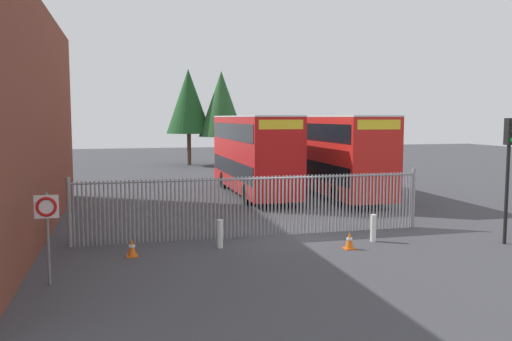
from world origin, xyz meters
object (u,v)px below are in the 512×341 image
at_px(bollard_near_left, 220,234).
at_px(traffic_light_kerbside, 509,157).
at_px(traffic_cone_by_gate, 349,240).
at_px(speed_limit_sign_post, 47,217).
at_px(traffic_cone_mid_forecourt, 132,248).
at_px(double_decker_bus_near_gate, 332,152).
at_px(bollard_center_front, 373,228).
at_px(double_decker_bus_behind_fence_left, 253,152).

height_order(bollard_near_left, traffic_light_kerbside, traffic_light_kerbside).
bearing_deg(traffic_cone_by_gate, bollard_near_left, 163.80).
bearing_deg(speed_limit_sign_post, traffic_cone_mid_forecourt, 47.16).
bearing_deg(double_decker_bus_near_gate, bollard_center_front, -104.93).
height_order(traffic_cone_by_gate, traffic_light_kerbside, traffic_light_kerbside).
relative_size(double_decker_bus_near_gate, bollard_center_front, 11.38).
bearing_deg(bollard_center_front, speed_limit_sign_post, -167.25).
distance_m(bollard_center_front, traffic_light_kerbside, 5.12).
relative_size(double_decker_bus_behind_fence_left, traffic_cone_mid_forecourt, 18.32).
relative_size(double_decker_bus_near_gate, double_decker_bus_behind_fence_left, 1.00).
height_order(double_decker_bus_behind_fence_left, traffic_light_kerbside, double_decker_bus_behind_fence_left).
height_order(traffic_cone_by_gate, traffic_cone_mid_forecourt, same).
distance_m(double_decker_bus_near_gate, bollard_center_front, 11.15).
distance_m(traffic_cone_by_gate, traffic_cone_mid_forecourt, 7.00).
height_order(bollard_near_left, bollard_center_front, same).
bearing_deg(bollard_center_front, double_decker_bus_behind_fence_left, 96.36).
height_order(traffic_cone_by_gate, speed_limit_sign_post, speed_limit_sign_post).
distance_m(bollard_near_left, traffic_cone_mid_forecourt, 2.89).
distance_m(double_decker_bus_behind_fence_left, traffic_cone_by_gate, 13.03).
distance_m(bollard_near_left, traffic_light_kerbside, 10.08).
height_order(bollard_near_left, traffic_cone_mid_forecourt, bollard_near_left).
relative_size(bollard_near_left, traffic_cone_mid_forecourt, 1.61).
distance_m(speed_limit_sign_post, traffic_light_kerbside, 14.66).
relative_size(double_decker_bus_near_gate, traffic_cone_by_gate, 18.32).
distance_m(double_decker_bus_near_gate, bollard_near_left, 13.23).
xyz_separation_m(traffic_cone_mid_forecourt, traffic_light_kerbside, (12.44, -1.40, 2.70)).
bearing_deg(double_decker_bus_behind_fence_left, speed_limit_sign_post, -122.04).
xyz_separation_m(double_decker_bus_behind_fence_left, traffic_cone_by_gate, (0.09, -12.86, -2.13)).
relative_size(double_decker_bus_behind_fence_left, traffic_light_kerbside, 2.51).
bearing_deg(double_decker_bus_near_gate, traffic_cone_by_gate, -109.70).
bearing_deg(traffic_cone_by_gate, traffic_light_kerbside, -6.66).
xyz_separation_m(double_decker_bus_near_gate, traffic_cone_by_gate, (-4.08, -11.40, -2.13)).
bearing_deg(bollard_center_front, traffic_cone_by_gate, -147.57).
bearing_deg(bollard_near_left, double_decker_bus_behind_fence_left, 70.98).
bearing_deg(double_decker_bus_behind_fence_left, double_decker_bus_near_gate, -19.21).
height_order(double_decker_bus_near_gate, traffic_cone_mid_forecourt, double_decker_bus_near_gate).
bearing_deg(speed_limit_sign_post, traffic_cone_by_gate, 9.63).
relative_size(double_decker_bus_near_gate, speed_limit_sign_post, 4.50).
xyz_separation_m(bollard_center_front, traffic_cone_mid_forecourt, (-8.22, -0.04, -0.19)).
relative_size(double_decker_bus_near_gate, bollard_near_left, 11.38).
height_order(double_decker_bus_near_gate, double_decker_bus_behind_fence_left, same).
bearing_deg(double_decker_bus_near_gate, traffic_light_kerbside, -83.39).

